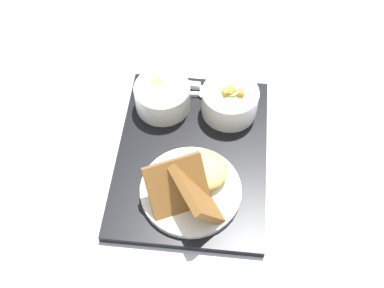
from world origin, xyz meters
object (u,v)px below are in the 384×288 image
at_px(bowl_salad, 230,100).
at_px(spoon, 201,94).
at_px(plate_main, 195,185).
at_px(knife, 194,86).
at_px(bowl_soup, 162,96).

height_order(bowl_salad, spoon, bowl_salad).
xyz_separation_m(plate_main, knife, (-0.26, -0.01, -0.02)).
height_order(bowl_salad, bowl_soup, bowl_salad).
height_order(plate_main, knife, plate_main).
relative_size(bowl_soup, spoon, 0.84).
bearing_deg(bowl_salad, spoon, -124.11).
bearing_deg(spoon, plate_main, -92.92).
bearing_deg(knife, plate_main, -80.55).
bearing_deg(bowl_soup, knife, 129.41).
height_order(bowl_soup, spoon, bowl_soup).
distance_m(bowl_salad, plate_main, 0.21).
bearing_deg(bowl_salad, plate_main, -18.86).
bearing_deg(bowl_salad, bowl_soup, -94.08).
distance_m(bowl_soup, plate_main, 0.22).
height_order(bowl_salad, plate_main, plate_main).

